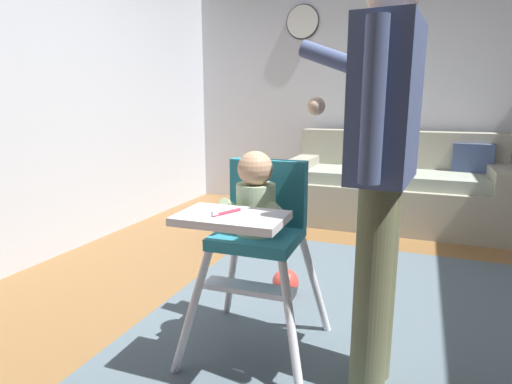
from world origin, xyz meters
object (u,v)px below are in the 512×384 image
wall_clock (303,22)px  toy_ball (286,282)px  couch (395,189)px  high_chair (257,218)px  adult_standing (381,165)px

wall_clock → toy_ball: bearing=-76.1°
couch → toy_ball: 1.96m
couch → high_chair: (-0.44, -2.48, 0.31)m
couch → wall_clock: size_ratio=5.39×
high_chair → adult_standing: adult_standing is taller
high_chair → couch: bearing=168.2°
couch → high_chair: bearing=-10.1°
couch → wall_clock: bearing=-113.9°
high_chair → wall_clock: wall_clock is taller
wall_clock → adult_standing: bearing=-69.1°
wall_clock → couch: bearing=-23.9°
high_chair → adult_standing: 0.58m
high_chair → toy_ball: high_chair is taller
high_chair → adult_standing: size_ratio=0.59×
adult_standing → toy_ball: 1.19m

